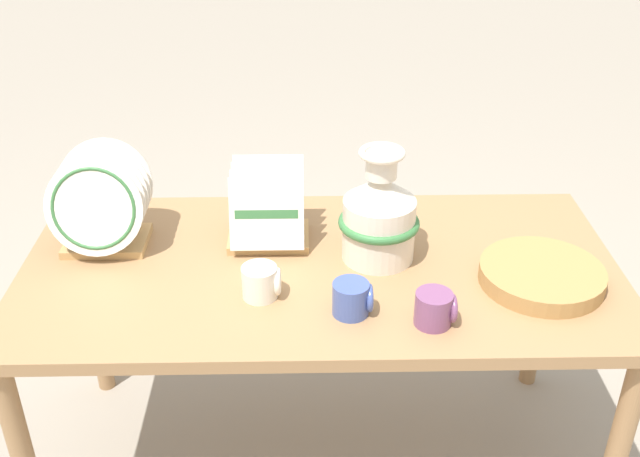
{
  "coord_description": "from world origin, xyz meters",
  "views": [
    {
      "loc": [
        -0.03,
        -1.67,
        1.79
      ],
      "look_at": [
        0.0,
        0.0,
        0.82
      ],
      "focal_mm": 42.0,
      "sensor_mm": 36.0,
      "label": 1
    }
  ],
  "objects_px": {
    "ceramic_vase": "(379,215)",
    "mug_cobalt_glaze": "(353,298)",
    "wicker_charger_stack": "(542,275)",
    "mug_plum_glaze": "(435,309)",
    "mug_cream_glaze": "(262,282)",
    "dish_rack_round_plates": "(101,208)",
    "dish_rack_square_plates": "(268,216)"
  },
  "relations": [
    {
      "from": "ceramic_vase",
      "to": "mug_plum_glaze",
      "type": "bearing_deg",
      "value": -69.99
    },
    {
      "from": "ceramic_vase",
      "to": "dish_rack_round_plates",
      "type": "xyz_separation_m",
      "value": [
        -0.74,
        0.07,
        -0.01
      ]
    },
    {
      "from": "mug_cream_glaze",
      "to": "ceramic_vase",
      "type": "bearing_deg",
      "value": 30.46
    },
    {
      "from": "dish_rack_round_plates",
      "to": "mug_cobalt_glaze",
      "type": "xyz_separation_m",
      "value": [
        0.66,
        -0.32,
        -0.08
      ]
    },
    {
      "from": "ceramic_vase",
      "to": "mug_cream_glaze",
      "type": "xyz_separation_m",
      "value": [
        -0.3,
        -0.18,
        -0.09
      ]
    },
    {
      "from": "ceramic_vase",
      "to": "dish_rack_square_plates",
      "type": "relative_size",
      "value": 1.42
    },
    {
      "from": "mug_plum_glaze",
      "to": "mug_cream_glaze",
      "type": "distance_m",
      "value": 0.43
    },
    {
      "from": "wicker_charger_stack",
      "to": "dish_rack_square_plates",
      "type": "bearing_deg",
      "value": 162.13
    },
    {
      "from": "dish_rack_square_plates",
      "to": "mug_cobalt_glaze",
      "type": "relative_size",
      "value": 2.3
    },
    {
      "from": "wicker_charger_stack",
      "to": "mug_cobalt_glaze",
      "type": "xyz_separation_m",
      "value": [
        -0.49,
        -0.12,
        0.02
      ]
    },
    {
      "from": "mug_plum_glaze",
      "to": "wicker_charger_stack",
      "type": "bearing_deg",
      "value": 28.8
    },
    {
      "from": "dish_rack_round_plates",
      "to": "wicker_charger_stack",
      "type": "bearing_deg",
      "value": -10.0
    },
    {
      "from": "mug_plum_glaze",
      "to": "mug_cream_glaze",
      "type": "relative_size",
      "value": 1.0
    },
    {
      "from": "wicker_charger_stack",
      "to": "mug_plum_glaze",
      "type": "bearing_deg",
      "value": -151.2
    },
    {
      "from": "mug_plum_glaze",
      "to": "ceramic_vase",
      "type": "bearing_deg",
      "value": 110.01
    },
    {
      "from": "dish_rack_square_plates",
      "to": "mug_cobalt_glaze",
      "type": "height_order",
      "value": "dish_rack_square_plates"
    },
    {
      "from": "mug_plum_glaze",
      "to": "dish_rack_round_plates",
      "type": "bearing_deg",
      "value": 156.7
    },
    {
      "from": "mug_cobalt_glaze",
      "to": "wicker_charger_stack",
      "type": "bearing_deg",
      "value": 13.72
    },
    {
      "from": "wicker_charger_stack",
      "to": "mug_plum_glaze",
      "type": "xyz_separation_m",
      "value": [
        -0.3,
        -0.16,
        0.02
      ]
    },
    {
      "from": "ceramic_vase",
      "to": "wicker_charger_stack",
      "type": "xyz_separation_m",
      "value": [
        0.41,
        -0.13,
        -0.11
      ]
    },
    {
      "from": "wicker_charger_stack",
      "to": "mug_cobalt_glaze",
      "type": "relative_size",
      "value": 3.27
    },
    {
      "from": "mug_cobalt_glaze",
      "to": "mug_plum_glaze",
      "type": "xyz_separation_m",
      "value": [
        0.19,
        -0.04,
        0.0
      ]
    },
    {
      "from": "dish_rack_square_plates",
      "to": "mug_cobalt_glaze",
      "type": "xyz_separation_m",
      "value": [
        0.21,
        -0.35,
        -0.03
      ]
    },
    {
      "from": "mug_cobalt_glaze",
      "to": "mug_cream_glaze",
      "type": "distance_m",
      "value": 0.23
    },
    {
      "from": "wicker_charger_stack",
      "to": "mug_plum_glaze",
      "type": "height_order",
      "value": "mug_plum_glaze"
    },
    {
      "from": "mug_plum_glaze",
      "to": "mug_cobalt_glaze",
      "type": "bearing_deg",
      "value": 166.83
    },
    {
      "from": "dish_rack_square_plates",
      "to": "mug_cobalt_glaze",
      "type": "distance_m",
      "value": 0.41
    },
    {
      "from": "dish_rack_square_plates",
      "to": "wicker_charger_stack",
      "type": "height_order",
      "value": "dish_rack_square_plates"
    },
    {
      "from": "ceramic_vase",
      "to": "mug_cobalt_glaze",
      "type": "bearing_deg",
      "value": -108.1
    },
    {
      "from": "ceramic_vase",
      "to": "mug_cream_glaze",
      "type": "relative_size",
      "value": 3.26
    },
    {
      "from": "mug_plum_glaze",
      "to": "mug_cream_glaze",
      "type": "height_order",
      "value": "same"
    },
    {
      "from": "mug_cobalt_glaze",
      "to": "mug_cream_glaze",
      "type": "relative_size",
      "value": 1.0
    }
  ]
}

